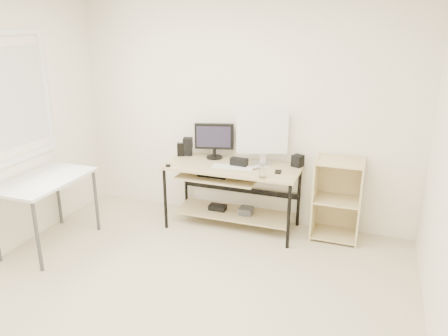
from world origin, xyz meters
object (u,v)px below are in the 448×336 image
at_px(desk, 230,183).
at_px(white_imac, 262,134).
at_px(side_table, 45,186).
at_px(audio_controller, 181,149).
at_px(black_monitor, 214,138).
at_px(shelf_unit, 338,198).

height_order(desk, white_imac, white_imac).
relative_size(desk, side_table, 1.50).
bearing_deg(audio_controller, desk, -30.70).
bearing_deg(black_monitor, shelf_unit, -15.47).
bearing_deg(desk, white_imac, 26.33).
bearing_deg(shelf_unit, desk, -172.23).
relative_size(shelf_unit, black_monitor, 2.00).
xyz_separation_m(desk, side_table, (-1.65, -1.06, 0.13)).
bearing_deg(desk, side_table, -147.35).
bearing_deg(side_table, shelf_unit, 23.33).
xyz_separation_m(shelf_unit, black_monitor, (-1.44, 0.03, 0.54)).
height_order(side_table, shelf_unit, shelf_unit).
distance_m(desk, white_imac, 0.66).
height_order(shelf_unit, black_monitor, black_monitor).
distance_m(side_table, white_imac, 2.35).
xyz_separation_m(desk, audio_controller, (-0.67, 0.13, 0.29)).
height_order(side_table, white_imac, white_imac).
bearing_deg(shelf_unit, side_table, -156.67).
distance_m(side_table, black_monitor, 1.89).
distance_m(desk, audio_controller, 0.75).
xyz_separation_m(shelf_unit, white_imac, (-0.86, -0.01, 0.65)).
relative_size(desk, shelf_unit, 1.67).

